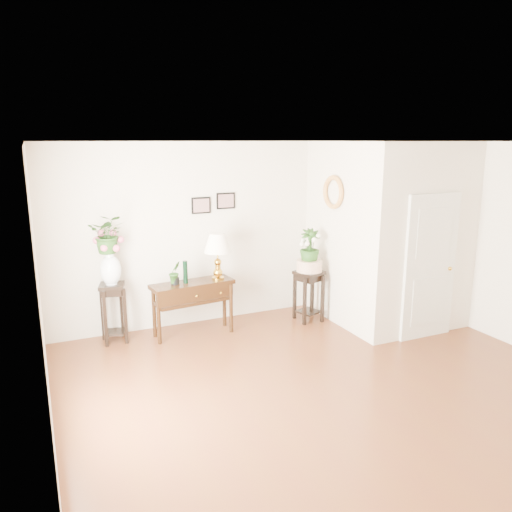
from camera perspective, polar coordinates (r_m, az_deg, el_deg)
floor at (r=6.07m, az=8.67°, el=-14.70°), size 6.00×5.50×0.02m
ceiling at (r=5.37m, az=9.72°, el=12.75°), size 6.00×5.50×0.02m
wall_back at (r=7.94m, az=-1.79°, el=2.84°), size 6.00×0.02×2.80m
wall_left at (r=4.69m, az=-23.35°, el=-5.61°), size 0.02×5.50×2.80m
partition at (r=8.18m, az=14.66°, el=2.72°), size 1.80×1.95×2.80m
door at (r=7.52m, az=19.26°, el=-1.22°), size 0.90×0.05×2.10m
art_print_left at (r=7.63m, az=-6.29°, el=5.77°), size 0.30×0.02×0.25m
art_print_right at (r=7.75m, az=-3.48°, el=6.32°), size 0.30×0.02×0.25m
wall_ornament at (r=7.64m, az=8.80°, el=7.21°), size 0.07×0.51×0.51m
console_table at (r=7.42m, az=-7.21°, el=-5.97°), size 1.25×0.53×0.81m
table_lamp at (r=7.33m, az=-4.41°, el=-0.01°), size 0.49×0.49×0.70m
green_vase at (r=7.22m, az=-8.09°, el=-1.77°), size 0.08×0.08×0.33m
potted_plant at (r=7.19m, az=-9.27°, el=-1.99°), size 0.21×0.19×0.32m
plant_stand_a at (r=7.38m, az=-15.97°, el=-6.29°), size 0.40×0.40×0.86m
porcelain_vase at (r=7.20m, az=-16.29°, el=-1.37°), size 0.35×0.35×0.50m
lily_arrangement at (r=7.10m, az=-16.52°, el=2.11°), size 0.60×0.56×0.54m
plant_stand_b at (r=7.98m, az=6.02°, el=-4.54°), size 0.49×0.49×0.81m
ceramic_bowl at (r=7.84m, az=6.10°, el=-1.16°), size 0.50×0.50×0.18m
narcissus at (r=7.77m, az=6.16°, el=1.08°), size 0.38×0.38×0.55m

